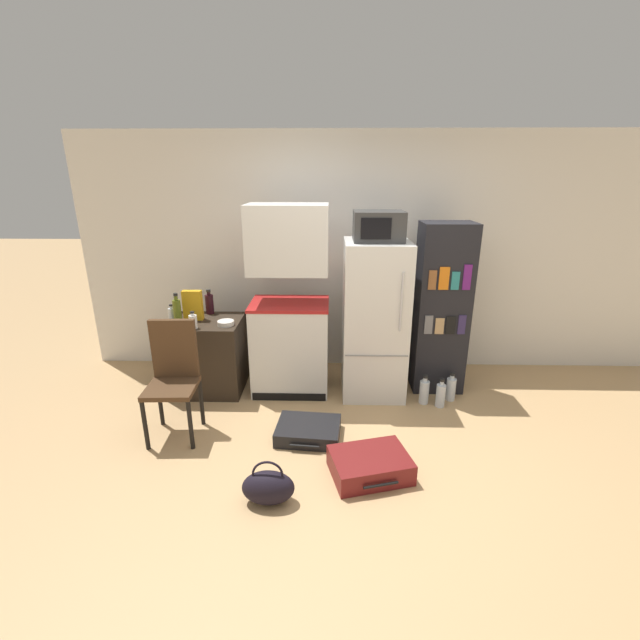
{
  "coord_description": "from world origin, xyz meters",
  "views": [
    {
      "loc": [
        -0.25,
        -2.72,
        2.14
      ],
      "look_at": [
        -0.34,
        0.85,
        0.92
      ],
      "focal_mm": 24.0,
      "sensor_mm": 36.0,
      "label": 1
    }
  ],
  "objects_px": {
    "bowl": "(226,323)",
    "handbag": "(268,487)",
    "bottle_wine_dark": "(209,303)",
    "chair": "(173,370)",
    "bottle_olive_oil": "(177,311)",
    "bottle_milk_white": "(193,321)",
    "suitcase_large_flat": "(308,431)",
    "bookshelf": "(441,309)",
    "refrigerator": "(374,320)",
    "kitchen_hutch": "(290,309)",
    "microwave": "(378,226)",
    "bottle_clear_short": "(172,315)",
    "cereal_box": "(193,305)",
    "water_bottle_back": "(441,395)",
    "suitcase_small_flat": "(370,465)",
    "side_table": "(208,355)",
    "water_bottle_middle": "(451,388)",
    "water_bottle_front": "(424,391)"
  },
  "relations": [
    {
      "from": "handbag",
      "to": "water_bottle_middle",
      "type": "height_order",
      "value": "handbag"
    },
    {
      "from": "bottle_clear_short",
      "to": "bottle_olive_oil",
      "type": "distance_m",
      "value": 0.11
    },
    {
      "from": "chair",
      "to": "suitcase_large_flat",
      "type": "height_order",
      "value": "chair"
    },
    {
      "from": "bottle_olive_oil",
      "to": "handbag",
      "type": "bearing_deg",
      "value": -55.23
    },
    {
      "from": "kitchen_hutch",
      "to": "cereal_box",
      "type": "distance_m",
      "value": 0.97
    },
    {
      "from": "bottle_wine_dark",
      "to": "water_bottle_back",
      "type": "xyz_separation_m",
      "value": [
        2.33,
        -0.56,
        -0.73
      ]
    },
    {
      "from": "bowl",
      "to": "handbag",
      "type": "distance_m",
      "value": 1.75
    },
    {
      "from": "refrigerator",
      "to": "suitcase_small_flat",
      "type": "height_order",
      "value": "refrigerator"
    },
    {
      "from": "side_table",
      "to": "suitcase_large_flat",
      "type": "xyz_separation_m",
      "value": [
        1.08,
        -0.87,
        -0.31
      ]
    },
    {
      "from": "kitchen_hutch",
      "to": "bowl",
      "type": "height_order",
      "value": "kitchen_hutch"
    },
    {
      "from": "side_table",
      "to": "kitchen_hutch",
      "type": "distance_m",
      "value": 0.99
    },
    {
      "from": "refrigerator",
      "to": "bottle_clear_short",
      "type": "relative_size",
      "value": 8.52
    },
    {
      "from": "refrigerator",
      "to": "water_bottle_front",
      "type": "xyz_separation_m",
      "value": [
        0.49,
        -0.25,
        -0.65
      ]
    },
    {
      "from": "kitchen_hutch",
      "to": "bottle_olive_oil",
      "type": "relative_size",
      "value": 6.08
    },
    {
      "from": "refrigerator",
      "to": "suitcase_large_flat",
      "type": "bearing_deg",
      "value": -125.81
    },
    {
      "from": "kitchen_hutch",
      "to": "water_bottle_back",
      "type": "relative_size",
      "value": 6.42
    },
    {
      "from": "bottle_olive_oil",
      "to": "chair",
      "type": "xyz_separation_m",
      "value": [
        0.17,
        -0.68,
        -0.3
      ]
    },
    {
      "from": "refrigerator",
      "to": "chair",
      "type": "relative_size",
      "value": 1.55
    },
    {
      "from": "bottle_milk_white",
      "to": "suitcase_large_flat",
      "type": "relative_size",
      "value": 0.29
    },
    {
      "from": "microwave",
      "to": "bowl",
      "type": "relative_size",
      "value": 2.86
    },
    {
      "from": "microwave",
      "to": "bottle_clear_short",
      "type": "distance_m",
      "value": 2.18
    },
    {
      "from": "bottle_milk_white",
      "to": "bowl",
      "type": "bearing_deg",
      "value": 18.61
    },
    {
      "from": "bowl",
      "to": "handbag",
      "type": "height_order",
      "value": "bowl"
    },
    {
      "from": "suitcase_small_flat",
      "to": "bottle_milk_white",
      "type": "bearing_deg",
      "value": 130.34
    },
    {
      "from": "bottle_milk_white",
      "to": "suitcase_large_flat",
      "type": "height_order",
      "value": "bottle_milk_white"
    },
    {
      "from": "chair",
      "to": "suitcase_large_flat",
      "type": "distance_m",
      "value": 1.25
    },
    {
      "from": "suitcase_large_flat",
      "to": "water_bottle_front",
      "type": "height_order",
      "value": "water_bottle_front"
    },
    {
      "from": "handbag",
      "to": "cereal_box",
      "type": "bearing_deg",
      "value": 119.75
    },
    {
      "from": "chair",
      "to": "suitcase_small_flat",
      "type": "bearing_deg",
      "value": -21.52
    },
    {
      "from": "refrigerator",
      "to": "microwave",
      "type": "bearing_deg",
      "value": -105.9
    },
    {
      "from": "side_table",
      "to": "bottle_olive_oil",
      "type": "distance_m",
      "value": 0.56
    },
    {
      "from": "cereal_box",
      "to": "water_bottle_back",
      "type": "xyz_separation_m",
      "value": [
        2.44,
        -0.36,
        -0.78
      ]
    },
    {
      "from": "kitchen_hutch",
      "to": "bowl",
      "type": "bearing_deg",
      "value": -165.76
    },
    {
      "from": "bottle_wine_dark",
      "to": "chair",
      "type": "relative_size",
      "value": 0.26
    },
    {
      "from": "cereal_box",
      "to": "water_bottle_back",
      "type": "relative_size",
      "value": 1.02
    },
    {
      "from": "bottle_olive_oil",
      "to": "bottle_milk_white",
      "type": "bearing_deg",
      "value": -33.86
    },
    {
      "from": "suitcase_small_flat",
      "to": "water_bottle_back",
      "type": "xyz_separation_m",
      "value": [
        0.77,
        1.02,
        0.04
      ]
    },
    {
      "from": "bowl",
      "to": "suitcase_large_flat",
      "type": "distance_m",
      "value": 1.32
    },
    {
      "from": "cereal_box",
      "to": "chair",
      "type": "distance_m",
      "value": 0.88
    },
    {
      "from": "bottle_clear_short",
      "to": "side_table",
      "type": "bearing_deg",
      "value": 9.46
    },
    {
      "from": "bowl",
      "to": "water_bottle_front",
      "type": "xyz_separation_m",
      "value": [
        1.94,
        -0.13,
        -0.65
      ]
    },
    {
      "from": "handbag",
      "to": "refrigerator",
      "type": "bearing_deg",
      "value": 62.54
    },
    {
      "from": "kitchen_hutch",
      "to": "refrigerator",
      "type": "height_order",
      "value": "kitchen_hutch"
    },
    {
      "from": "bottle_olive_oil",
      "to": "suitcase_small_flat",
      "type": "xyz_separation_m",
      "value": [
        1.79,
        -1.24,
        -0.8
      ]
    },
    {
      "from": "suitcase_large_flat",
      "to": "suitcase_small_flat",
      "type": "relative_size",
      "value": 0.87
    },
    {
      "from": "bottle_milk_white",
      "to": "handbag",
      "type": "distance_m",
      "value": 1.81
    },
    {
      "from": "bottle_wine_dark",
      "to": "bottle_olive_oil",
      "type": "relative_size",
      "value": 0.83
    },
    {
      "from": "bottle_wine_dark",
      "to": "chair",
      "type": "xyz_separation_m",
      "value": [
        -0.05,
        -1.02,
        -0.28
      ]
    },
    {
      "from": "bookshelf",
      "to": "bowl",
      "type": "height_order",
      "value": "bookshelf"
    },
    {
      "from": "bottle_clear_short",
      "to": "bookshelf",
      "type": "bearing_deg",
      "value": 3.34
    }
  ]
}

